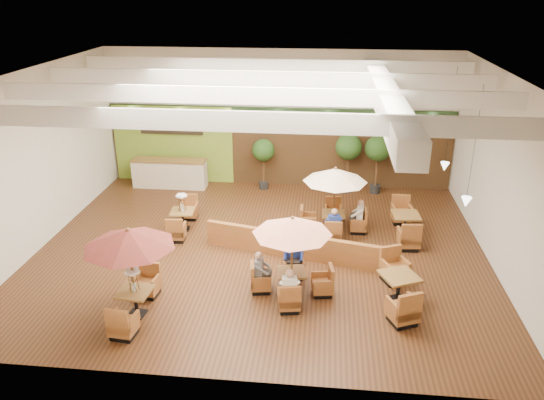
# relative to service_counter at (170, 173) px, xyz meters

# --- Properties ---
(room) EXTENTS (14.04, 14.00, 5.52)m
(room) POSITION_rel_service_counter_xyz_m (4.65, -3.88, 3.05)
(room) COLOR #381E0F
(room) RESTS_ON ground
(service_counter) EXTENTS (3.00, 0.75, 1.18)m
(service_counter) POSITION_rel_service_counter_xyz_m (0.00, 0.00, 0.00)
(service_counter) COLOR beige
(service_counter) RESTS_ON ground
(booth_divider) EXTENTS (5.72, 1.54, 0.81)m
(booth_divider) POSITION_rel_service_counter_xyz_m (5.50, -5.53, -0.18)
(booth_divider) COLOR brown
(booth_divider) RESTS_ON ground
(table_0) EXTENTS (2.26, 2.44, 2.46)m
(table_0) POSITION_rel_service_counter_xyz_m (1.69, -8.96, 1.28)
(table_0) COLOR brown
(table_0) RESTS_ON ground
(table_1) EXTENTS (2.31, 2.31, 2.30)m
(table_1) POSITION_rel_service_counter_xyz_m (5.54, -7.52, 1.01)
(table_1) COLOR brown
(table_1) RESTS_ON ground
(table_2) EXTENTS (2.24, 2.24, 2.31)m
(table_2) POSITION_rel_service_counter_xyz_m (6.67, -3.54, 1.01)
(table_2) COLOR brown
(table_2) RESTS_ON ground
(table_3) EXTENTS (0.84, 2.34, 1.46)m
(table_3) POSITION_rel_service_counter_xyz_m (1.57, -3.91, -0.09)
(table_3) COLOR brown
(table_3) RESTS_ON ground
(table_4) EXTENTS (1.17, 2.84, 0.99)m
(table_4) POSITION_rel_service_counter_xyz_m (8.38, -7.63, -0.20)
(table_4) COLOR brown
(table_4) RESTS_ON ground
(table_5) EXTENTS (0.94, 2.62, 0.97)m
(table_5) POSITION_rel_service_counter_xyz_m (9.05, -3.60, -0.21)
(table_5) COLOR brown
(table_5) RESTS_ON ground
(topiary_0) EXTENTS (0.90, 0.90, 2.09)m
(topiary_0) POSITION_rel_service_counter_xyz_m (3.85, 0.20, 0.97)
(topiary_0) COLOR black
(topiary_0) RESTS_ON ground
(topiary_1) EXTENTS (1.03, 1.03, 2.38)m
(topiary_1) POSITION_rel_service_counter_xyz_m (7.22, 0.20, 1.19)
(topiary_1) COLOR black
(topiary_1) RESTS_ON ground
(topiary_2) EXTENTS (1.02, 1.02, 2.36)m
(topiary_2) POSITION_rel_service_counter_xyz_m (8.36, 0.20, 1.18)
(topiary_2) COLOR black
(topiary_2) RESTS_ON ground
(diner_0) EXTENTS (0.41, 0.35, 0.78)m
(diner_0) POSITION_rel_service_counter_xyz_m (5.54, -8.36, 0.17)
(diner_0) COLOR white
(diner_0) RESTS_ON ground
(diner_1) EXTENTS (0.40, 0.32, 0.81)m
(diner_1) POSITION_rel_service_counter_xyz_m (5.54, -6.69, 0.18)
(diner_1) COLOR #23399A
(diner_1) RESTS_ON ground
(diner_2) EXTENTS (0.28, 0.36, 0.74)m
(diner_2) POSITION_rel_service_counter_xyz_m (4.70, -7.52, 0.15)
(diner_2) COLOR slate
(diner_2) RESTS_ON ground
(diner_3) EXTENTS (0.39, 0.34, 0.75)m
(diner_3) POSITION_rel_service_counter_xyz_m (6.67, -4.38, 0.16)
(diner_3) COLOR #23399A
(diner_3) RESTS_ON ground
(diner_4) EXTENTS (0.32, 0.38, 0.74)m
(diner_4) POSITION_rel_service_counter_xyz_m (7.51, -3.54, 0.15)
(diner_4) COLOR white
(diner_4) RESTS_ON ground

